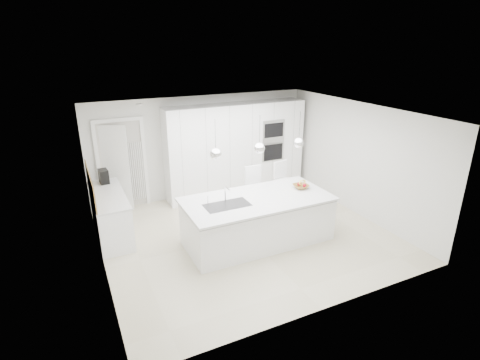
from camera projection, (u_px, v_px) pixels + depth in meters
name	position (u px, v px, depth m)	size (l,w,h in m)	color
floor	(246.00, 235.00, 7.63)	(5.50, 5.50, 0.00)	beige
wall_back	(202.00, 146.00, 9.30)	(5.50, 5.50, 0.00)	silver
wall_left	(96.00, 203.00, 6.08)	(5.00, 5.00, 0.00)	silver
ceiling	(247.00, 113.00, 6.75)	(5.50, 5.50, 0.00)	white
tall_cabinets	(236.00, 149.00, 9.41)	(3.60, 0.60, 2.30)	white
oven_stack	(273.00, 141.00, 9.44)	(0.62, 0.04, 1.05)	#A5A5A8
doorway_frame	(122.00, 166.00, 8.56)	(1.11, 0.08, 2.13)	white
hallway_door	(112.00, 169.00, 8.43)	(0.82, 0.04, 2.00)	white
radiator	(137.00, 171.00, 8.75)	(0.32, 0.04, 1.40)	white
left_base_cabinets	(111.00, 216.00, 7.50)	(0.60, 1.80, 0.86)	white
left_worktop	(108.00, 195.00, 7.34)	(0.62, 1.82, 0.04)	silver
oak_backsplash	(90.00, 184.00, 7.13)	(0.02, 1.80, 0.50)	olive
island_base	(258.00, 221.00, 7.26)	(2.80, 1.20, 0.86)	white
island_worktop	(257.00, 199.00, 7.15)	(2.84, 1.40, 0.04)	silver
island_sink	(227.00, 209.00, 6.86)	(0.84, 0.44, 0.18)	#3F3F42
island_tap	(225.00, 193.00, 6.97)	(0.02, 0.02, 0.30)	white
pendant_left	(216.00, 154.00, 6.40)	(0.20, 0.20, 0.20)	white
pendant_mid	(259.00, 148.00, 6.75)	(0.20, 0.20, 0.20)	white
pendant_right	(299.00, 143.00, 7.09)	(0.20, 0.20, 0.20)	white
fruit_bowl	(301.00, 186.00, 7.61)	(0.31, 0.31, 0.08)	olive
espresso_machine	(104.00, 176.00, 7.85)	(0.18, 0.27, 0.29)	black
bar_stool_left	(256.00, 195.00, 8.07)	(0.40, 0.55, 1.20)	white
bar_stool_right	(283.00, 188.00, 8.46)	(0.39, 0.54, 1.18)	white
apple_a	(299.00, 184.00, 7.65)	(0.08, 0.08, 0.08)	#A9071B
apple_b	(304.00, 185.00, 7.58)	(0.08, 0.08, 0.08)	#A9071B
banana_bunch	(302.00, 183.00, 7.58)	(0.22, 0.22, 0.03)	gold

